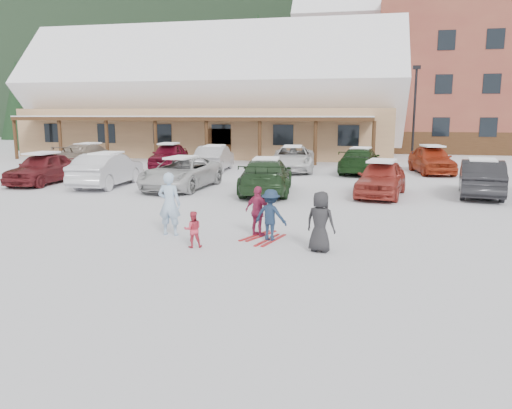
% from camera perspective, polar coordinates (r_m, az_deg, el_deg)
% --- Properties ---
extents(ground, '(160.00, 160.00, 0.00)m').
position_cam_1_polar(ground, '(11.90, -2.41, -5.54)').
color(ground, silver).
rests_on(ground, ground).
extents(forested_hillside, '(300.00, 70.00, 38.00)m').
position_cam_1_polar(forested_hillside, '(97.41, 10.61, 19.51)').
color(forested_hillside, black).
rests_on(forested_hillside, ground).
extents(day_lodge, '(29.12, 12.50, 10.38)m').
position_cam_1_polar(day_lodge, '(40.81, -5.14, 11.30)').
color(day_lodge, tan).
rests_on(day_lodge, ground).
extents(alpine_hotel, '(31.48, 14.01, 21.48)m').
position_cam_1_polar(alpine_hotel, '(50.69, 25.79, 15.47)').
color(alpine_hotel, brown).
rests_on(alpine_hotel, ground).
extents(lamp_post, '(0.50, 0.25, 6.39)m').
position_cam_1_polar(lamp_post, '(35.77, 17.66, 10.44)').
color(lamp_post, black).
rests_on(lamp_post, ground).
extents(conifer_0, '(4.40, 4.40, 10.20)m').
position_cam_1_polar(conifer_0, '(50.25, -23.79, 12.29)').
color(conifer_0, black).
rests_on(conifer_0, ground).
extents(conifer_2, '(5.28, 5.28, 12.24)m').
position_cam_1_polar(conifer_2, '(62.52, -20.43, 13.02)').
color(conifer_2, black).
rests_on(conifer_2, ground).
extents(conifer_3, '(3.96, 3.96, 9.18)m').
position_cam_1_polar(conifer_3, '(55.21, 15.45, 11.94)').
color(conifer_3, black).
rests_on(conifer_3, ground).
extents(adult_skier, '(0.63, 0.41, 1.72)m').
position_cam_1_polar(adult_skier, '(13.62, -9.87, 0.07)').
color(adult_skier, '#A5C4E3').
rests_on(adult_skier, ground).
extents(toddler_red, '(0.54, 0.49, 0.91)m').
position_cam_1_polar(toddler_red, '(12.36, -7.23, -2.84)').
color(toddler_red, '#D0364C').
rests_on(toddler_red, ground).
extents(child_navy, '(0.97, 0.71, 1.35)m').
position_cam_1_polar(child_navy, '(12.86, 1.69, -1.24)').
color(child_navy, '#192A43').
rests_on(child_navy, ground).
extents(skis_child_navy, '(0.57, 1.40, 0.03)m').
position_cam_1_polar(skis_child_navy, '(13.00, 1.67, -4.08)').
color(skis_child_navy, '#A8181B').
rests_on(skis_child_navy, ground).
extents(child_magenta, '(0.86, 0.62, 1.36)m').
position_cam_1_polar(child_magenta, '(13.31, 0.24, -0.80)').
color(child_magenta, '#A82A53').
rests_on(child_magenta, ground).
extents(skis_child_magenta, '(0.73, 1.37, 0.03)m').
position_cam_1_polar(skis_child_magenta, '(13.45, 0.24, -3.59)').
color(skis_child_magenta, '#A8181B').
rests_on(skis_child_magenta, ground).
extents(bystander_dark, '(0.83, 0.67, 1.46)m').
position_cam_1_polar(bystander_dark, '(11.93, 7.37, -1.96)').
color(bystander_dark, '#252527').
rests_on(bystander_dark, ground).
extents(parked_car_0, '(1.77, 4.28, 1.45)m').
position_cam_1_polar(parked_car_0, '(25.40, -23.20, 3.81)').
color(parked_car_0, maroon).
rests_on(parked_car_0, ground).
extents(parked_car_1, '(1.73, 4.63, 1.51)m').
position_cam_1_polar(parked_car_1, '(23.54, -16.63, 3.84)').
color(parked_car_1, silver).
rests_on(parked_car_1, ground).
extents(parked_car_2, '(2.65, 5.14, 1.39)m').
position_cam_1_polar(parked_car_2, '(22.06, -8.53, 3.58)').
color(parked_car_2, silver).
rests_on(parked_car_2, ground).
extents(parked_car_3, '(2.52, 5.14, 1.44)m').
position_cam_1_polar(parked_car_3, '(20.56, 1.18, 3.27)').
color(parked_car_3, '#233E20').
rests_on(parked_car_3, ground).
extents(parked_car_4, '(2.37, 4.39, 1.42)m').
position_cam_1_polar(parked_car_4, '(20.51, 14.11, 2.92)').
color(parked_car_4, '#A8362C').
rests_on(parked_car_4, ground).
extents(parked_car_5, '(2.23, 4.63, 1.46)m').
position_cam_1_polar(parked_car_5, '(21.80, 24.34, 2.79)').
color(parked_car_5, black).
rests_on(parked_car_5, ground).
extents(parked_car_7, '(2.17, 5.12, 1.47)m').
position_cam_1_polar(parked_car_7, '(32.03, -18.57, 5.32)').
color(parked_car_7, gray).
rests_on(parked_car_7, ground).
extents(parked_car_8, '(2.25, 4.49, 1.47)m').
position_cam_1_polar(parked_car_8, '(30.92, -9.92, 5.54)').
color(parked_car_8, maroon).
rests_on(parked_car_8, ground).
extents(parked_car_9, '(1.86, 4.49, 1.44)m').
position_cam_1_polar(parked_car_9, '(28.86, -4.75, 5.29)').
color(parked_car_9, '#A6A6AB').
rests_on(parked_car_9, ground).
extents(parked_car_10, '(2.77, 5.32, 1.43)m').
position_cam_1_polar(parked_car_10, '(28.60, 4.21, 5.24)').
color(parked_car_10, silver).
rests_on(parked_car_10, ground).
extents(parked_car_11, '(2.55, 5.04, 1.40)m').
position_cam_1_polar(parked_car_11, '(28.05, 11.85, 4.92)').
color(parked_car_11, '#183716').
rests_on(parked_car_11, ground).
extents(parked_car_12, '(2.43, 4.68, 1.52)m').
position_cam_1_polar(parked_car_12, '(29.15, 19.43, 4.87)').
color(parked_car_12, '#AD3418').
rests_on(parked_car_12, ground).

